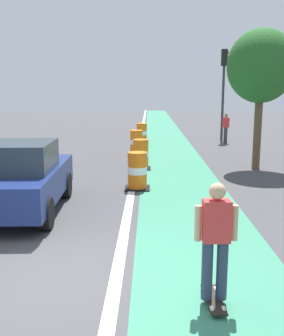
% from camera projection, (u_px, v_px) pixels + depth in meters
% --- Properties ---
extents(ground_plane, '(100.00, 100.00, 0.00)m').
position_uv_depth(ground_plane, '(58.00, 278.00, 6.18)').
color(ground_plane, '#424244').
extents(bike_lane_strip, '(2.50, 80.00, 0.01)m').
position_uv_depth(bike_lane_strip, '(171.00, 155.00, 17.92)').
color(bike_lane_strip, '#387F60').
rests_on(bike_lane_strip, ground).
extents(lane_divider_stripe, '(0.20, 80.00, 0.01)m').
position_uv_depth(lane_divider_stripe, '(138.00, 155.00, 17.94)').
color(lane_divider_stripe, silver).
rests_on(lane_divider_stripe, ground).
extents(skateboarder_on_lane, '(0.57, 0.81, 1.69)m').
position_uv_depth(skateboarder_on_lane, '(216.00, 240.00, 5.26)').
color(skateboarder_on_lane, black).
rests_on(skateboarder_on_lane, ground).
extents(parked_sedan_nearest, '(2.06, 4.18, 1.70)m').
position_uv_depth(parked_sedan_nearest, '(20.00, 178.00, 9.35)').
color(parked_sedan_nearest, navy).
rests_on(parked_sedan_nearest, ground).
extents(traffic_barrel_front, '(0.73, 0.73, 1.09)m').
position_uv_depth(traffic_barrel_front, '(137.00, 171.00, 11.67)').
color(traffic_barrel_front, orange).
rests_on(traffic_barrel_front, ground).
extents(traffic_barrel_mid, '(0.73, 0.73, 1.09)m').
position_uv_depth(traffic_barrel_mid, '(141.00, 155.00, 14.67)').
color(traffic_barrel_mid, orange).
rests_on(traffic_barrel_mid, ground).
extents(traffic_barrel_back, '(0.73, 0.73, 1.09)m').
position_uv_depth(traffic_barrel_back, '(136.00, 143.00, 18.05)').
color(traffic_barrel_back, orange).
rests_on(traffic_barrel_back, ground).
extents(traffic_barrel_far, '(0.73, 0.73, 1.09)m').
position_uv_depth(traffic_barrel_far, '(142.00, 133.00, 21.83)').
color(traffic_barrel_far, orange).
rests_on(traffic_barrel_far, ground).
extents(traffic_light_corner, '(0.41, 0.32, 5.10)m').
position_uv_depth(traffic_light_corner, '(224.00, 79.00, 22.52)').
color(traffic_light_corner, '#2D2D2D').
rests_on(traffic_light_corner, ground).
extents(pedestrian_crossing, '(0.34, 0.20, 1.61)m').
position_uv_depth(pedestrian_crossing, '(226.00, 127.00, 21.83)').
color(pedestrian_crossing, '#33333D').
rests_on(pedestrian_crossing, ground).
extents(street_tree_sidewalk, '(2.40, 2.40, 5.00)m').
position_uv_depth(street_tree_sidewalk, '(261.00, 67.00, 14.11)').
color(street_tree_sidewalk, brown).
rests_on(street_tree_sidewalk, ground).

